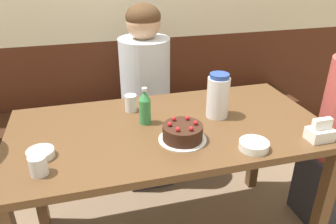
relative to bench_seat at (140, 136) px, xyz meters
name	(u,v)px	position (x,y,z in m)	size (l,w,h in m)	color
bench_seat	(140,136)	(0.00, 0.00, 0.00)	(2.48, 0.38, 0.47)	#381E11
dining_table	(169,143)	(0.00, -0.83, 0.43)	(1.52, 0.77, 0.76)	brown
birthday_cake	(183,133)	(0.03, -0.97, 0.57)	(0.22, 0.22, 0.09)	white
water_pitcher	(218,96)	(0.27, -0.79, 0.64)	(0.11, 0.11, 0.23)	white
soju_bottle	(145,107)	(-0.10, -0.77, 0.62)	(0.06, 0.06, 0.19)	#388E4C
napkin_holder	(320,132)	(0.62, -1.13, 0.57)	(0.11, 0.08, 0.11)	white
bowl_soup_white	(254,145)	(0.30, -1.12, 0.55)	(0.13, 0.13, 0.04)	white
bowl_rice_small	(41,154)	(-0.58, -0.95, 0.55)	(0.11, 0.11, 0.03)	white
glass_water_tall	(38,165)	(-0.57, -1.07, 0.57)	(0.07, 0.07, 0.08)	silver
glass_tumbler_short	(131,103)	(-0.15, -0.62, 0.57)	(0.06, 0.06, 0.09)	silver
person_teal_shirt	(146,102)	(0.02, -0.19, 0.37)	(0.33, 0.34, 1.25)	#33333D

